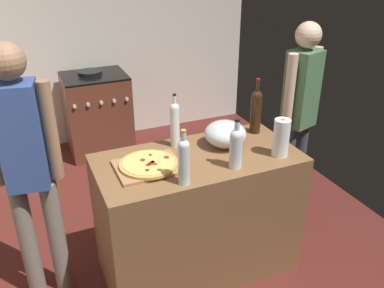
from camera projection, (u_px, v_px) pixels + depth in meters
ground_plane at (137, 206)px, 3.74m from camera, size 3.83×3.79×0.02m
kitchen_wall_rear at (87, 29)px, 4.51m from camera, size 3.83×0.10×2.60m
counter at (198, 214)px, 2.85m from camera, size 1.33×0.66×0.91m
cutting_board at (149, 167)px, 2.51m from camera, size 0.40×0.32×0.02m
pizza at (148, 164)px, 2.51m from camera, size 0.36×0.36×0.03m
mixing_bowl at (225, 134)px, 2.76m from camera, size 0.29×0.29×0.17m
paper_towel_roll at (281, 138)px, 2.62m from camera, size 0.10×0.10×0.25m
wine_bottle_green at (236, 146)px, 2.47m from camera, size 0.08×0.08×0.32m
wine_bottle_amber at (256, 110)px, 2.92m from camera, size 0.08×0.08×0.41m
wine_bottle_clear at (184, 160)px, 2.29m from camera, size 0.07×0.07×0.34m
wine_bottle_dark at (175, 123)px, 2.72m from camera, size 0.06×0.06×0.37m
stove at (98, 114)px, 4.54m from camera, size 0.67×0.60×0.93m
person_in_stripes at (27, 163)px, 2.39m from camera, size 0.40×0.24×1.71m
person_in_red at (299, 109)px, 3.29m from camera, size 0.38×0.26×1.64m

